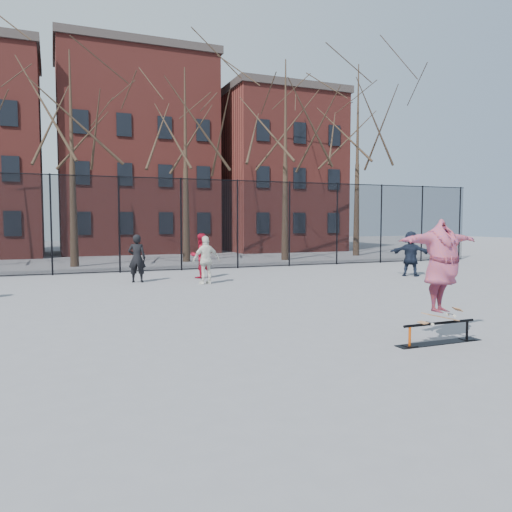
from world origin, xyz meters
name	(u,v)px	position (x,y,z in m)	size (l,w,h in m)	color
ground	(286,338)	(0.00, 0.00, 0.00)	(100.00, 100.00, 0.00)	slate
skate_rail	(439,335)	(2.31, -1.40, 0.15)	(1.73, 0.26, 0.38)	black
skateboard	(440,319)	(2.33, -1.40, 0.43)	(0.77, 0.18, 0.09)	#915F3A
skater	(442,270)	(2.33, -1.40, 1.29)	(2.00, 0.54, 1.63)	#693C98
bystander_black	(137,258)	(-1.25, 9.45, 0.84)	(0.61, 0.40, 1.68)	black
bystander_red	(201,256)	(1.17, 9.87, 0.84)	(0.82, 0.64, 1.68)	maroon
bystander_white	(206,260)	(0.86, 8.07, 0.82)	(0.96, 0.40, 1.65)	silver
bystander_navy	(411,254)	(8.93, 7.43, 0.88)	(1.63, 0.52, 1.76)	#171E2F
fence	(153,223)	(-0.01, 13.00, 2.05)	(34.03, 0.07, 4.00)	black
tree_row	(131,115)	(-0.25, 17.15, 7.36)	(33.66, 7.46, 10.67)	black
rowhouses	(127,162)	(0.72, 26.00, 6.06)	(29.00, 7.00, 13.00)	maroon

